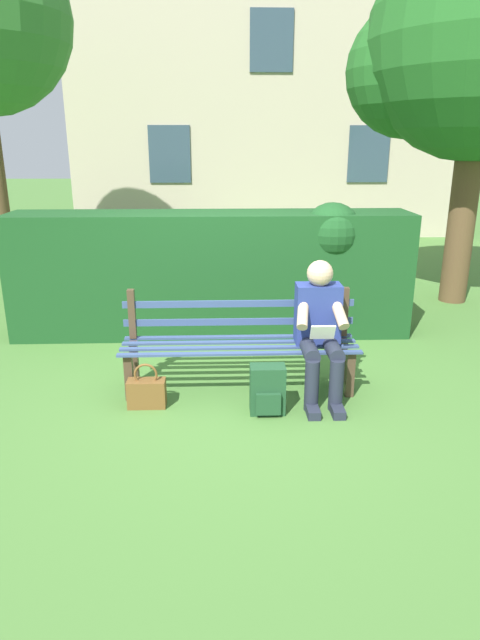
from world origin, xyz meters
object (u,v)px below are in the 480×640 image
(backpack, at_px, (267,390))
(handbag, at_px, (147,392))
(park_bench, at_px, (239,342))
(person_seated, at_px, (320,327))
(tree, at_px, (470,48))

(backpack, distance_m, handbag, 1.00)
(park_bench, height_order, handbag, park_bench)
(person_seated, bearing_deg, park_bench, -13.40)
(person_seated, height_order, tree, tree)
(handbag, bearing_deg, person_seated, -172.52)
(person_seated, distance_m, tree, 4.52)
(person_seated, xyz_separation_m, backpack, (0.46, 0.33, -0.42))
(tree, height_order, backpack, tree)
(park_bench, bearing_deg, tree, -136.44)
(tree, bearing_deg, handbag, 40.22)
(backpack, xyz_separation_m, handbag, (0.99, -0.14, -0.07))
(park_bench, bearing_deg, backpack, 113.10)
(handbag, bearing_deg, tree, -139.78)
(tree, distance_m, handbag, 5.74)
(backpack, height_order, handbag, backpack)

